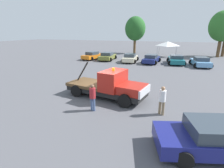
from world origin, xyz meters
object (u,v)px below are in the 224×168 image
object	(u,v)px
tow_truck	(110,86)
parked_car_cream	(130,58)
canopy_tent_white	(168,44)
foreground_car	(222,138)
tree_right	(223,26)
parked_car_skyblue	(201,62)
person_near_truck	(162,99)
parked_car_navy	(151,59)
person_at_hood	(93,96)
parked_car_orange	(93,56)
tree_center	(135,29)
parked_car_teal	(176,60)
parked_car_olive	(107,56)
traffic_cone	(103,74)

from	to	relation	value
tow_truck	parked_car_cream	xyz separation A→B (m)	(-2.73, 15.93, -0.25)
parked_car_cream	canopy_tent_white	bearing A→B (deg)	-36.19
foreground_car	tree_right	distance (m)	31.97
parked_car_skyblue	person_near_truck	bearing A→B (deg)	159.37
foreground_car	parked_car_navy	bearing A→B (deg)	88.36
person_at_hood	parked_car_orange	bearing A→B (deg)	-134.36
tow_truck	canopy_tent_white	bearing A→B (deg)	94.03
foreground_car	tree_right	xyz separation A→B (m)	(5.10, 31.17, 4.94)
parked_car_cream	tree_center	bearing A→B (deg)	5.27
parked_car_cream	parked_car_skyblue	distance (m)	10.13
tow_truck	person_near_truck	xyz separation A→B (m)	(3.79, -1.46, 0.09)
parked_car_teal	parked_car_navy	bearing A→B (deg)	92.59
person_near_truck	parked_car_olive	bearing A→B (deg)	-124.11
parked_car_skyblue	canopy_tent_white	world-z (taller)	canopy_tent_white
tree_center	parked_car_orange	bearing A→B (deg)	-112.85
tow_truck	person_near_truck	bearing A→B (deg)	-11.63
parked_car_cream	tree_center	xyz separation A→B (m)	(-2.14, 11.66, 4.61)
tow_truck	parked_car_skyblue	world-z (taller)	tow_truck
tree_right	parked_car_orange	bearing A→B (deg)	-153.06
foreground_car	person_near_truck	world-z (taller)	person_near_truck
parked_car_teal	traffic_cone	bearing A→B (deg)	139.72
foreground_car	traffic_cone	world-z (taller)	foreground_car
person_near_truck	person_at_hood	distance (m)	4.08
tow_truck	parked_car_skyblue	distance (m)	17.32
parked_car_navy	traffic_cone	size ratio (longest dim) A/B	8.54
person_at_hood	tree_right	distance (m)	31.97
foreground_car	traffic_cone	xyz separation A→B (m)	(-9.27, 9.66, -0.40)
parked_car_olive	parked_car_navy	distance (m)	7.44
foreground_car	parked_car_skyblue	world-z (taller)	same
person_near_truck	parked_car_cream	xyz separation A→B (m)	(-6.52, 17.39, -0.34)
parked_car_teal	tree_right	bearing A→B (deg)	-42.20
person_near_truck	tree_right	xyz separation A→B (m)	(7.63, 28.52, 4.60)
parked_car_cream	parked_car_teal	bearing A→B (deg)	-89.46
tow_truck	tree_right	size ratio (longest dim) A/B	0.75
foreground_car	parked_car_olive	size ratio (longest dim) A/B	1.21
parked_car_olive	parked_car_skyblue	distance (m)	14.24
parked_car_skyblue	canopy_tent_white	size ratio (longest dim) A/B	1.36
person_near_truck	tree_center	world-z (taller)	tree_center
person_at_hood	parked_car_navy	world-z (taller)	person_at_hood
parked_car_skyblue	tree_center	world-z (taller)	tree_center
parked_car_cream	parked_car_teal	xyz separation A→B (m)	(6.90, 0.68, 0.00)
foreground_car	parked_car_skyblue	distance (m)	19.80
tree_right	canopy_tent_white	bearing A→B (deg)	-163.20
parked_car_navy	parked_car_olive	bearing A→B (deg)	91.62
person_at_hood	parked_car_navy	bearing A→B (deg)	-163.46
person_near_truck	parked_car_teal	size ratio (longest dim) A/B	0.36
parked_car_olive	tree_center	xyz separation A→B (m)	(1.96, 11.23, 4.60)
parked_car_orange	parked_car_navy	distance (m)	10.20
parked_car_orange	foreground_car	bearing A→B (deg)	-132.22
person_at_hood	tow_truck	bearing A→B (deg)	-165.53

